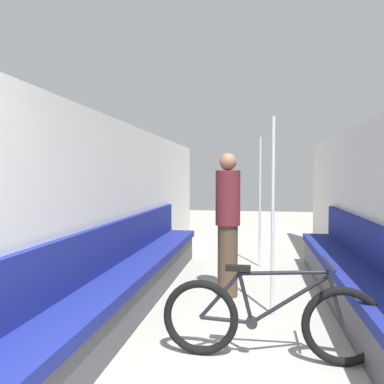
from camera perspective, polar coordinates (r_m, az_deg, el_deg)
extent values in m
cube|color=silver|center=(4.31, -12.44, -3.07)|extent=(0.10, 9.64, 2.12)
cube|color=#4C4C51|center=(4.24, -9.34, -15.05)|extent=(0.41, 5.47, 0.40)
cube|color=navy|center=(4.17, -9.37, -11.80)|extent=(0.48, 5.47, 0.10)
cube|color=navy|center=(4.19, -12.10, -7.79)|extent=(0.07, 5.47, 0.47)
cube|color=#4C4C51|center=(4.15, 24.51, -15.62)|extent=(0.41, 5.47, 0.40)
cube|color=navy|center=(4.09, 24.58, -12.31)|extent=(0.48, 5.47, 0.10)
torus|color=black|center=(3.24, 1.30, -18.54)|extent=(0.62, 0.07, 0.62)
torus|color=black|center=(3.28, 21.99, -18.48)|extent=(0.62, 0.07, 0.62)
cylinder|color=black|center=(3.22, 5.17, -18.83)|extent=(0.42, 0.03, 0.05)
cylinder|color=black|center=(3.16, 4.14, -15.61)|extent=(0.33, 0.03, 0.38)
cylinder|color=black|center=(3.14, 8.07, -15.32)|extent=(0.14, 0.03, 0.44)
cylinder|color=black|center=(3.16, 14.62, -15.61)|extent=(0.60, 0.03, 0.43)
cylinder|color=black|center=(3.09, 13.61, -11.88)|extent=(0.70, 0.03, 0.07)
cylinder|color=black|center=(3.20, 21.05, -15.15)|extent=(0.14, 0.03, 0.41)
cylinder|color=black|center=(3.21, 9.09, -19.05)|extent=(0.09, 0.06, 0.09)
cube|color=black|center=(3.08, 7.04, -11.44)|extent=(0.20, 0.07, 0.04)
cylinder|color=black|center=(3.12, 20.11, -10.25)|extent=(0.02, 0.46, 0.02)
cylinder|color=gray|center=(6.32, 10.23, -11.00)|extent=(0.08, 0.08, 0.01)
cylinder|color=silver|center=(6.16, 10.31, -1.50)|extent=(0.04, 0.04, 2.10)
cylinder|color=gray|center=(4.28, 12.07, -17.62)|extent=(0.08, 0.08, 0.01)
cylinder|color=silver|center=(4.05, 12.20, -3.58)|extent=(0.04, 0.04, 2.10)
cylinder|color=#473828|center=(4.67, 5.45, -10.35)|extent=(0.25, 0.25, 0.87)
cylinder|color=#5B1E23|center=(4.56, 5.49, -0.88)|extent=(0.30, 0.30, 0.66)
sphere|color=#936B4C|center=(4.56, 5.51, 4.61)|extent=(0.21, 0.21, 0.21)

